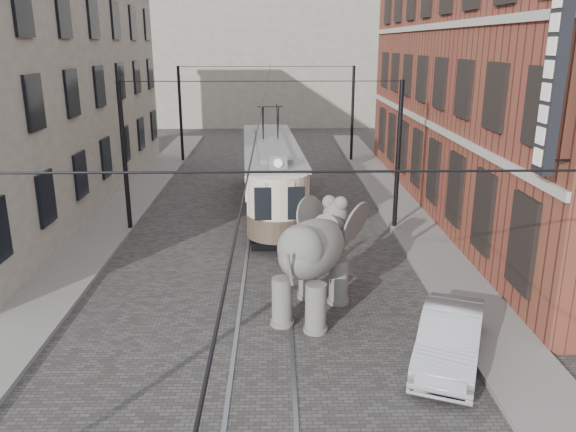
{
  "coord_description": "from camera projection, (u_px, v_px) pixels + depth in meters",
  "views": [
    {
      "loc": [
        0.34,
        -16.36,
        7.35
      ],
      "look_at": [
        0.72,
        1.0,
        2.1
      ],
      "focal_mm": 35.82,
      "sensor_mm": 36.0,
      "label": 1
    }
  ],
  "objects": [
    {
      "name": "brick_building",
      "position": [
        521.0,
        75.0,
        24.88
      ],
      "size": [
        8.0,
        26.0,
        12.0
      ],
      "primitive_type": "cube",
      "color": "brown",
      "rests_on": "ground"
    },
    {
      "name": "ground",
      "position": [
        265.0,
        290.0,
        17.78
      ],
      "size": [
        120.0,
        120.0,
        0.0
      ],
      "primitive_type": "plane",
      "color": "#484542"
    },
    {
      "name": "tram",
      "position": [
        271.0,
        158.0,
        25.92
      ],
      "size": [
        3.09,
        11.96,
        4.7
      ],
      "primitive_type": null,
      "rotation": [
        0.0,
        0.0,
        0.05
      ],
      "color": "beige",
      "rests_on": "ground"
    },
    {
      "name": "elephant",
      "position": [
        312.0,
        264.0,
        15.86
      ],
      "size": [
        4.49,
        5.59,
        3.0
      ],
      "primitive_type": null,
      "rotation": [
        0.0,
        0.0,
        -0.43
      ],
      "color": "#625F5A",
      "rests_on": "ground"
    },
    {
      "name": "catenary",
      "position": [
        261.0,
        163.0,
        21.69
      ],
      "size": [
        11.0,
        30.2,
        6.0
      ],
      "primitive_type": null,
      "color": "black",
      "rests_on": "ground"
    },
    {
      "name": "sidewalk_right",
      "position": [
        458.0,
        286.0,
        17.88
      ],
      "size": [
        2.0,
        60.0,
        0.15
      ],
      "primitive_type": "cube",
      "color": "slate",
      "rests_on": "ground"
    },
    {
      "name": "parked_car",
      "position": [
        450.0,
        338.0,
        13.58
      ],
      "size": [
        2.74,
        4.16,
        1.3
      ],
      "primitive_type": "imported",
      "rotation": [
        0.0,
        0.0,
        -0.38
      ],
      "color": "#A2A1A6",
      "rests_on": "ground"
    },
    {
      "name": "sidewalk_left",
      "position": [
        54.0,
        290.0,
        17.62
      ],
      "size": [
        2.0,
        60.0,
        0.15
      ],
      "primitive_type": "cube",
      "color": "slate",
      "rests_on": "ground"
    },
    {
      "name": "tram_rails",
      "position": [
        265.0,
        290.0,
        17.77
      ],
      "size": [
        1.54,
        80.0,
        0.02
      ],
      "primitive_type": null,
      "color": "slate",
      "rests_on": "ground"
    },
    {
      "name": "distant_block",
      "position": [
        271.0,
        47.0,
        54.03
      ],
      "size": [
        28.0,
        10.0,
        14.0
      ],
      "primitive_type": "cube",
      "color": "gray",
      "rests_on": "ground"
    },
    {
      "name": "stucco_building",
      "position": [
        22.0,
        98.0,
        25.67
      ],
      "size": [
        7.0,
        24.0,
        10.0
      ],
      "primitive_type": "cube",
      "color": "gray",
      "rests_on": "ground"
    }
  ]
}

